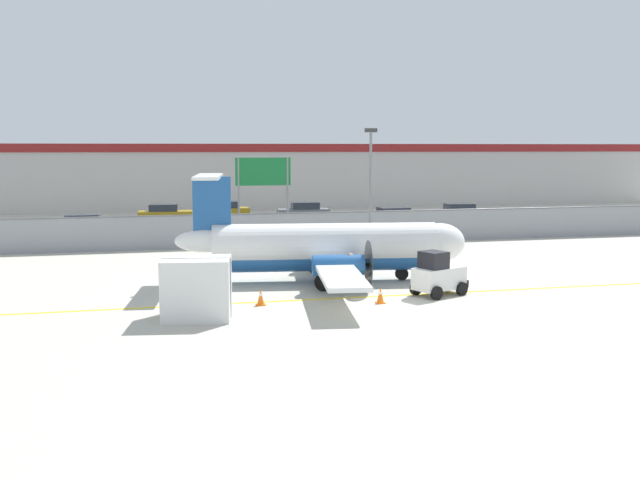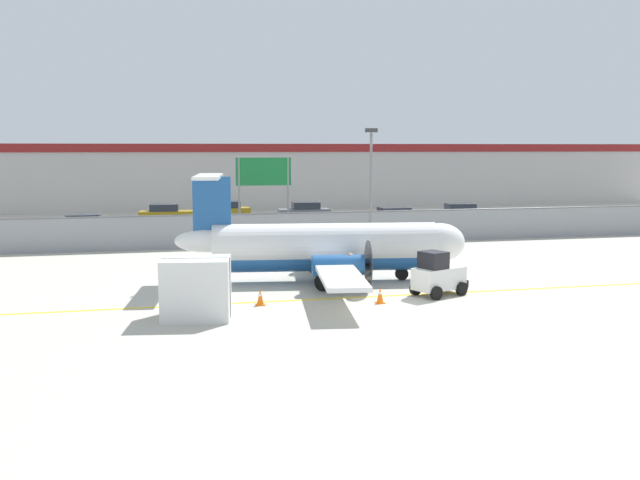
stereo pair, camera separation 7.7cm
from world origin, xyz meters
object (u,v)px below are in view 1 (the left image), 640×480
commuter_airplane (330,247)px  parked_car_2 (224,211)px  parked_car_3 (304,212)px  parked_car_5 (458,213)px  traffic_cone_near_left (380,296)px  parked_car_4 (392,218)px  apron_light_pole (370,179)px  traffic_cone_far_left (261,297)px  baggage_tug (438,275)px  traffic_cone_near_right (357,277)px  cargo_container (197,288)px  parked_car_0 (85,226)px  highway_sign (263,179)px  parked_car_1 (165,214)px  ground_crew_worker (350,270)px

commuter_airplane → parked_car_2: 28.11m
parked_car_3 → parked_car_5: same height
traffic_cone_near_left → parked_car_4: (8.66, 24.01, 0.58)m
apron_light_pole → traffic_cone_far_left: bearing=-122.5°
baggage_tug → traffic_cone_near_right: 4.17m
baggage_tug → traffic_cone_near_right: (-2.57, 3.23, -0.54)m
commuter_airplane → parked_car_4: 21.23m
cargo_container → parked_car_0: cargo_container is taller
traffic_cone_near_left → traffic_cone_near_right: bearing=86.5°
traffic_cone_near_right → parked_car_2: 29.06m
traffic_cone_near_right → parked_car_0: 23.48m
cargo_container → parked_car_3: 33.21m
parked_car_3 → parked_car_2: bearing=-18.0°
cargo_container → traffic_cone_near_right: bearing=42.9°
traffic_cone_near_right → parked_car_4: 21.55m
cargo_container → parked_car_5: size_ratio=0.62×
parked_car_3 → baggage_tug: bearing=92.0°
parked_car_0 → parked_car_5: 28.42m
traffic_cone_far_left → apron_light_pole: apron_light_pole is taller
apron_light_pole → highway_sign: 7.63m
traffic_cone_far_left → parked_car_5: size_ratio=0.15×
traffic_cone_near_left → parked_car_3: parked_car_3 is taller
apron_light_pole → parked_car_2: bearing=110.4°
baggage_tug → parked_car_1: (-10.67, 30.24, 0.04)m
ground_crew_worker → apron_light_pole: size_ratio=0.23×
commuter_airplane → highway_sign: bearing=101.4°
parked_car_1 → parked_car_4: 18.00m
parked_car_5 → cargo_container: bearing=56.3°
baggage_tug → parked_car_2: size_ratio=0.59×
traffic_cone_near_right → apron_light_pole: apron_light_pole is taller
baggage_tug → parked_car_1: bearing=85.9°
ground_crew_worker → traffic_cone_near_left: (0.59, -2.35, -0.64)m
parked_car_5 → parked_car_3: bearing=-14.3°
parked_car_3 → ground_crew_worker: bearing=85.1°
cargo_container → traffic_cone_far_left: 3.11m
ground_crew_worker → parked_car_1: 29.73m
parked_car_4 → cargo_container: bearing=54.5°
parked_car_1 → parked_car_5: (22.88, -4.78, 0.00)m
traffic_cone_far_left → parked_car_1: size_ratio=0.15×
traffic_cone_near_left → parked_car_2: parked_car_2 is taller
baggage_tug → parked_car_4: 23.80m
parked_car_4 → apron_light_pole: 11.32m
baggage_tug → parked_car_1: 32.07m
cargo_container → parked_car_2: bearing=91.9°
baggage_tug → parked_car_2: baggage_tug is taller
commuter_airplane → traffic_cone_near_right: 1.89m
parked_car_3 → traffic_cone_near_left: bearing=86.7°
ground_crew_worker → highway_sign: bearing=59.4°
parked_car_1 → highway_sign: bearing=-59.0°
ground_crew_worker → cargo_container: size_ratio=0.63×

